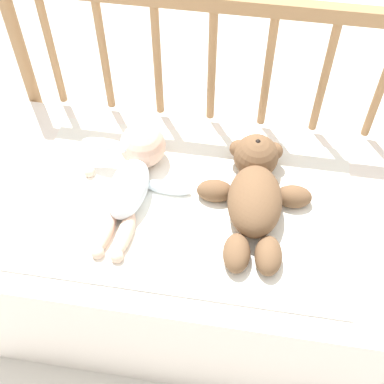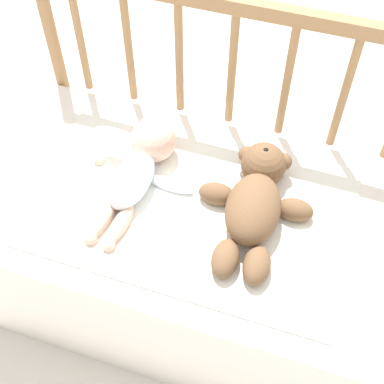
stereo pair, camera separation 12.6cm
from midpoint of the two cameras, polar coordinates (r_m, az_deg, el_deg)
The scene contains 6 objects.
ground_plane at distance 1.67m, azimuth -2.18°, elevation -10.45°, with size 12.00×12.00×0.00m, color silver.
crib_mattress at distance 1.49m, azimuth -2.43°, elevation -6.65°, with size 1.07×0.59×0.43m.
crib_rail at distance 1.43m, azimuth -0.49°, elevation 11.65°, with size 1.07×0.04×0.81m.
blanket at distance 1.30m, azimuth -3.15°, elevation -1.71°, with size 0.78×0.49×0.01m.
teddy_bear at distance 1.27m, azimuth 3.91°, elevation -0.28°, with size 0.28×0.38×0.11m.
baby at distance 1.33m, azimuth -8.91°, elevation 1.92°, with size 0.29×0.38×0.12m.
Camera 1 is at (0.12, -0.76, 1.49)m, focal length 50.00 mm.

